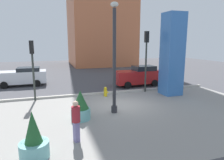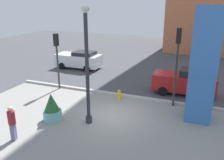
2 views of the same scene
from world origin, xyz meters
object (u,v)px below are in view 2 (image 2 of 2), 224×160
(lamp_post, at_px, (87,70))
(traffic_light_far_side, at_px, (57,52))
(art_pillar_blue, at_px, (204,66))
(car_curb_east, at_px, (79,60))
(car_intersection, at_px, (185,82))
(pedestrian_on_sidewalk, at_px, (12,122))
(potted_plant_near_right, at_px, (52,108))
(traffic_light_corner, at_px, (177,56))
(fire_hydrant, at_px, (119,95))

(lamp_post, bearing_deg, traffic_light_far_side, 138.53)
(art_pillar_blue, relative_size, car_curb_east, 1.41)
(car_intersection, height_order, pedestrian_on_sidewalk, car_intersection)
(traffic_light_far_side, xyz_separation_m, car_curb_east, (-1.41, 5.75, -1.97))
(potted_plant_near_right, height_order, car_intersection, car_intersection)
(art_pillar_blue, distance_m, pedestrian_on_sidewalk, 10.25)
(lamp_post, relative_size, traffic_light_corner, 1.26)
(potted_plant_near_right, distance_m, car_intersection, 9.61)
(fire_hydrant, bearing_deg, potted_plant_near_right, -121.73)
(lamp_post, bearing_deg, potted_plant_near_right, -166.74)
(traffic_light_corner, bearing_deg, traffic_light_far_side, 179.78)
(pedestrian_on_sidewalk, bearing_deg, lamp_post, 47.94)
(fire_hydrant, relative_size, traffic_light_corner, 0.15)
(art_pillar_blue, bearing_deg, potted_plant_near_right, -157.26)
(art_pillar_blue, xyz_separation_m, traffic_light_far_side, (-10.27, 1.36, -0.30))
(fire_hydrant, distance_m, car_curb_east, 9.02)
(potted_plant_near_right, relative_size, traffic_light_far_side, 0.38)
(traffic_light_far_side, distance_m, pedestrian_on_sidewalk, 7.53)
(art_pillar_blue, distance_m, fire_hydrant, 5.93)
(art_pillar_blue, bearing_deg, fire_hydrant, 170.06)
(fire_hydrant, bearing_deg, lamp_post, -97.58)
(traffic_light_corner, bearing_deg, art_pillar_blue, -40.20)
(traffic_light_far_side, bearing_deg, car_intersection, 14.52)
(traffic_light_far_side, height_order, car_intersection, traffic_light_far_side)
(fire_hydrant, bearing_deg, traffic_light_far_side, 174.94)
(car_curb_east, distance_m, pedestrian_on_sidewalk, 13.21)
(car_curb_east, relative_size, car_intersection, 1.01)
(potted_plant_near_right, bearing_deg, lamp_post, 13.26)
(potted_plant_near_right, bearing_deg, pedestrian_on_sidewalk, -102.95)
(car_intersection, bearing_deg, traffic_light_corner, -101.01)
(traffic_light_corner, distance_m, car_curb_east, 11.91)
(lamp_post, distance_m, car_intersection, 8.19)
(lamp_post, height_order, fire_hydrant, lamp_post)
(art_pillar_blue, xyz_separation_m, car_curb_east, (-11.69, 7.10, -2.28))
(fire_hydrant, xyz_separation_m, car_curb_east, (-6.54, 6.20, 0.52))
(lamp_post, height_order, pedestrian_on_sidewalk, lamp_post)
(lamp_post, relative_size, car_intersection, 1.41)
(lamp_post, xyz_separation_m, pedestrian_on_sidewalk, (-2.63, -2.91, -2.06))
(traffic_light_far_side, xyz_separation_m, traffic_light_corner, (8.71, -0.03, 0.47))
(traffic_light_far_side, height_order, pedestrian_on_sidewalk, traffic_light_far_side)
(traffic_light_far_side, relative_size, car_intersection, 0.95)
(lamp_post, xyz_separation_m, car_intersection, (4.54, 6.48, -2.12))
(traffic_light_far_side, distance_m, traffic_light_corner, 8.72)
(potted_plant_near_right, height_order, pedestrian_on_sidewalk, pedestrian_on_sidewalk)
(fire_hydrant, relative_size, pedestrian_on_sidewalk, 0.42)
(traffic_light_corner, relative_size, car_curb_east, 1.11)
(art_pillar_blue, xyz_separation_m, potted_plant_near_right, (-7.71, -3.23, -2.44))
(traffic_light_far_side, relative_size, traffic_light_corner, 0.85)
(car_intersection, bearing_deg, lamp_post, -125.04)
(art_pillar_blue, height_order, traffic_light_far_side, art_pillar_blue)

